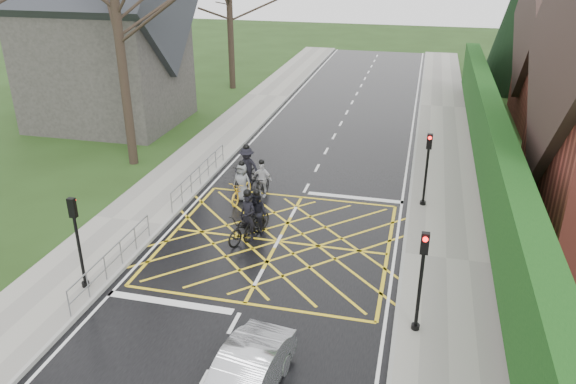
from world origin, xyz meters
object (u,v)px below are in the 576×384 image
at_px(cyclist_lead, 242,187).
at_px(cyclist_back, 257,218).
at_px(cyclist_mid, 247,171).
at_px(cyclist_rear, 248,224).
at_px(car, 244,379).
at_px(cyclist_front, 262,183).

bearing_deg(cyclist_lead, cyclist_back, -54.89).
height_order(cyclist_back, cyclist_mid, cyclist_mid).
relative_size(cyclist_rear, cyclist_back, 1.14).
xyz_separation_m(cyclist_rear, cyclist_lead, (-1.27, 3.20, -0.03)).
bearing_deg(cyclist_rear, car, -51.00).
xyz_separation_m(cyclist_front, car, (2.88, -11.39, 0.00)).
relative_size(cyclist_rear, car, 0.58).
distance_m(cyclist_rear, cyclist_front, 3.84).
xyz_separation_m(cyclist_mid, cyclist_lead, (0.27, -1.53, -0.11)).
bearing_deg(car, cyclist_lead, 115.13).
bearing_deg(cyclist_front, car, -69.18).
bearing_deg(cyclist_mid, cyclist_front, -32.01).
bearing_deg(car, cyclist_front, 110.99).
bearing_deg(cyclist_rear, cyclist_lead, 133.69).
bearing_deg(cyclist_front, cyclist_lead, -133.06).
distance_m(cyclist_rear, cyclist_back, 0.48).
xyz_separation_m(cyclist_rear, cyclist_back, (0.22, 0.43, 0.05)).
bearing_deg(cyclist_front, cyclist_mid, 142.30).
bearing_deg(car, cyclist_mid, 114.12).
bearing_deg(cyclist_back, cyclist_rear, -103.50).
height_order(cyclist_rear, cyclist_back, cyclist_rear).
height_order(cyclist_back, cyclist_front, cyclist_back).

